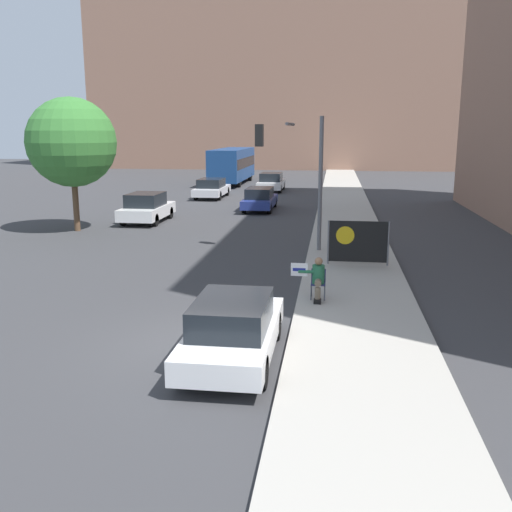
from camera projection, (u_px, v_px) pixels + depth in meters
name	position (u px, v px, depth m)	size (l,w,h in m)	color
ground_plane	(205.00, 344.00, 12.86)	(160.00, 160.00, 0.00)	#38383A
sidewalk_curb	(348.00, 231.00, 26.90)	(3.27, 90.00, 0.13)	#A8A399
building_backdrop_far	(300.00, 26.00, 71.19)	(52.00, 12.00, 34.94)	#936B56
seated_protester	(317.00, 277.00, 15.71)	(0.96, 0.77, 1.17)	#474C56
protest_banner	(358.00, 242.00, 19.73)	(2.12, 0.06, 1.54)	slate
traffic_light_pole	(296.00, 161.00, 21.83)	(2.61, 2.38, 5.12)	slate
parked_car_curbside	(233.00, 329.00, 11.80)	(1.71, 4.19, 1.36)	white
car_on_road_nearest	(147.00, 208.00, 29.83)	(1.89, 4.28, 1.54)	white
car_on_road_midblock	(260.00, 199.00, 34.30)	(1.72, 4.63, 1.37)	navy
car_on_road_distant	(212.00, 188.00, 40.66)	(1.88, 4.78, 1.38)	silver
car_on_road_far_lane	(271.00, 182.00, 45.18)	(1.87, 4.62, 1.46)	white
city_bus_on_road	(232.00, 164.00, 51.37)	(2.57, 10.46, 3.12)	navy
street_tree_near_curb	(72.00, 143.00, 26.48)	(4.14, 4.14, 6.24)	brown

